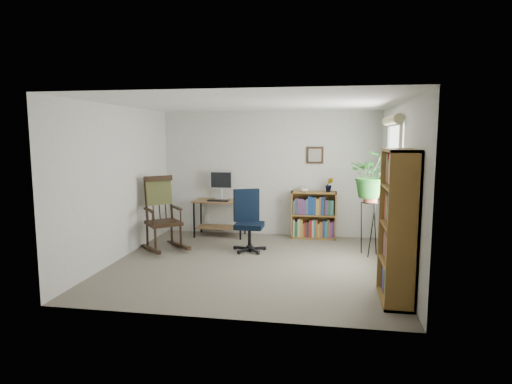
% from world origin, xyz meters
% --- Properties ---
extents(floor, '(4.20, 4.00, 0.00)m').
position_xyz_m(floor, '(0.00, 0.00, 0.00)').
color(floor, slate).
rests_on(floor, ground).
extents(ceiling, '(4.20, 4.00, 0.00)m').
position_xyz_m(ceiling, '(0.00, 0.00, 2.40)').
color(ceiling, white).
rests_on(ceiling, ground).
extents(wall_back, '(4.20, 0.00, 2.40)m').
position_xyz_m(wall_back, '(0.00, 2.00, 1.20)').
color(wall_back, silver).
rests_on(wall_back, ground).
extents(wall_front, '(4.20, 0.00, 2.40)m').
position_xyz_m(wall_front, '(0.00, -2.00, 1.20)').
color(wall_front, silver).
rests_on(wall_front, ground).
extents(wall_left, '(0.00, 4.00, 2.40)m').
position_xyz_m(wall_left, '(-2.10, 0.00, 1.20)').
color(wall_left, silver).
rests_on(wall_left, ground).
extents(wall_right, '(0.00, 4.00, 2.40)m').
position_xyz_m(wall_right, '(2.10, 0.00, 1.20)').
color(wall_right, silver).
rests_on(wall_right, ground).
extents(window, '(0.12, 1.20, 1.50)m').
position_xyz_m(window, '(2.06, 0.30, 1.40)').
color(window, white).
rests_on(window, wall_right).
extents(desk, '(0.98, 0.54, 0.70)m').
position_xyz_m(desk, '(-0.92, 1.70, 0.35)').
color(desk, olive).
rests_on(desk, floor).
extents(monitor, '(0.46, 0.16, 0.56)m').
position_xyz_m(monitor, '(-0.92, 1.84, 0.98)').
color(monitor, silver).
rests_on(monitor, desk).
extents(keyboard, '(0.40, 0.15, 0.02)m').
position_xyz_m(keyboard, '(-0.92, 1.58, 0.71)').
color(keyboard, black).
rests_on(keyboard, desk).
extents(office_chair, '(0.76, 0.76, 1.05)m').
position_xyz_m(office_chair, '(-0.16, 0.70, 0.52)').
color(office_chair, black).
rests_on(office_chair, floor).
extents(rocking_chair, '(1.21, 1.26, 1.27)m').
position_xyz_m(rocking_chair, '(-1.62, 0.57, 0.64)').
color(rocking_chair, black).
rests_on(rocking_chair, floor).
extents(low_bookshelf, '(0.85, 0.28, 0.89)m').
position_xyz_m(low_bookshelf, '(0.87, 1.82, 0.45)').
color(low_bookshelf, olive).
rests_on(low_bookshelf, floor).
extents(tall_bookshelf, '(0.34, 0.78, 1.79)m').
position_xyz_m(tall_bookshelf, '(1.92, -1.16, 0.89)').
color(tall_bookshelf, olive).
rests_on(tall_bookshelf, floor).
extents(plant_stand, '(0.33, 0.33, 1.02)m').
position_xyz_m(plant_stand, '(1.80, 0.78, 0.51)').
color(plant_stand, black).
rests_on(plant_stand, floor).
extents(spider_plant, '(1.69, 1.88, 1.46)m').
position_xyz_m(spider_plant, '(1.80, 0.78, 1.68)').
color(spider_plant, '#276924').
rests_on(spider_plant, plant_stand).
extents(potted_plant_small, '(0.13, 0.24, 0.11)m').
position_xyz_m(potted_plant_small, '(1.15, 1.83, 0.95)').
color(potted_plant_small, '#276924').
rests_on(potted_plant_small, low_bookshelf).
extents(framed_picture, '(0.32, 0.04, 0.32)m').
position_xyz_m(framed_picture, '(0.87, 1.97, 1.57)').
color(framed_picture, black).
rests_on(framed_picture, wall_back).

